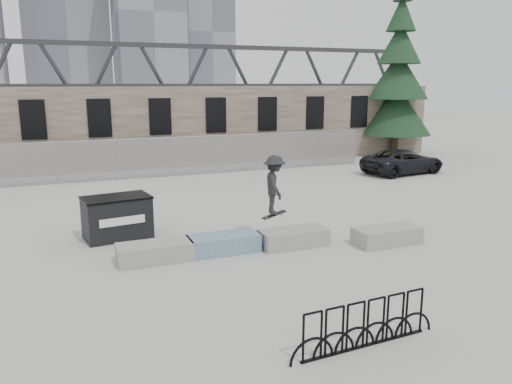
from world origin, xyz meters
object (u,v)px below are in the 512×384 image
Objects in this scene: planter_center_right at (293,237)px; bike_rack at (366,325)px; spruce_tree at (398,82)px; suv at (403,161)px; planter_center_left at (223,243)px; planter_offset at (387,235)px; skateboarder at (274,185)px; planter_far_left at (155,251)px; dumpster at (117,217)px.

bike_rack is (-1.32, -5.69, 0.16)m from planter_center_right.
suv is at bearing -122.99° from spruce_tree.
planter_center_left and planter_offset have the same top height.
planter_center_right is 2.82m from planter_offset.
planter_center_left is at bearing 116.33° from suv.
skateboarder reaches higher than suv.
suv reaches higher than planter_center_left.
skateboarder is at bearing 108.43° from planter_center_right.
spruce_tree is at bearing -35.61° from skateboarder.
suv reaches higher than planter_far_left.
planter_center_right is at bearing -6.69° from planter_center_left.
planter_center_right is 5.47m from dumpster.
planter_center_right is 1.04× the size of skateboarder.
planter_far_left is 17.03m from suv.
planter_center_left is 0.43× the size of suv.
dumpster is 16.55m from suv.
suv is at bearing 50.21° from bike_rack.
dumpster is at bearing 112.00° from bike_rack.
spruce_tree is (18.51, 14.32, 4.47)m from planter_far_left.
planter_center_left and planter_center_right have the same top height.
skateboarder is (-2.95, 1.67, 1.43)m from planter_offset.
skateboarder is (-10.97, -7.93, 1.06)m from suv.
planter_far_left is 1.00× the size of planter_center_right.
spruce_tree reaches higher than planter_offset.
suv is at bearing 33.57° from planter_center_left.
planter_far_left and planter_center_right have the same top height.
suv reaches higher than bike_rack.
bike_rack is 0.68× the size of suv.
suv is (8.01, 9.59, 0.37)m from planter_offset.
planter_offset is 6.28m from bike_rack.
planter_far_left is at bearing 112.78° from suv.
skateboarder reaches higher than planter_center_right.
planter_center_right is 1.00× the size of planter_offset.
suv is at bearing 30.02° from planter_far_left.
spruce_tree reaches higher than planter_far_left.
spruce_tree is at bearing 40.79° from planter_center_left.
bike_rack is 0.27× the size of spruce_tree.
suv is (10.70, 8.74, 0.37)m from planter_center_right.
planter_offset is at bearing -13.00° from planter_center_left.
planter_center_right is 0.93× the size of dumpster.
dumpster is (-2.63, 2.48, 0.39)m from planter_center_left.
planter_center_left is 1.00× the size of planter_center_right.
planter_offset is 0.93× the size of dumpster.
suv is 13.57m from skateboarder.
bike_rack is at bearing -76.49° from dumpster.
spruce_tree is at bearing 45.15° from planter_center_right.
planter_center_right is 0.17× the size of spruce_tree.
planter_center_left is 15.36m from suv.
bike_rack reaches higher than planter_center_left.
planter_far_left is 23.82m from spruce_tree.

